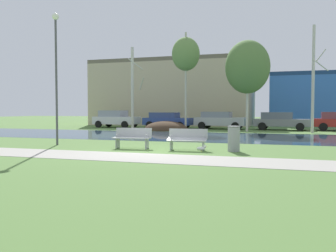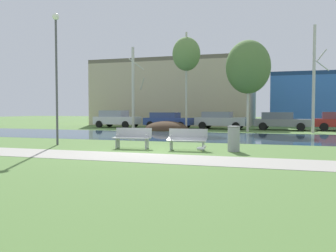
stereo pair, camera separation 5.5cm
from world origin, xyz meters
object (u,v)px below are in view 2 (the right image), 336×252
at_px(trash_bin, 234,138).
at_px(parked_wagon_fourth_grey, 281,121).
at_px(bench_right, 187,139).
at_px(parked_hatch_third_silver, 220,120).
at_px(parked_van_nearest_white, 116,119).
at_px(parked_sedan_second_blue, 168,120).
at_px(streetlamp, 56,59).
at_px(seagull, 201,148).
at_px(bench_left, 132,137).

bearing_deg(trash_bin, parked_wagon_fourth_grey, 83.43).
height_order(bench_right, parked_hatch_third_silver, parked_hatch_third_silver).
bearing_deg(parked_van_nearest_white, bench_right, -55.88).
bearing_deg(trash_bin, parked_sedan_second_blue, 115.88).
bearing_deg(streetlamp, seagull, -5.32).
xyz_separation_m(bench_left, parked_hatch_third_silver, (1.16, 16.42, 0.32)).
height_order(trash_bin, seagull, trash_bin).
height_order(trash_bin, parked_hatch_third_silver, parked_hatch_third_silver).
relative_size(parked_van_nearest_white, parked_wagon_fourth_grey, 0.96).
relative_size(seagull, parked_sedan_second_blue, 0.10).
bearing_deg(parked_sedan_second_blue, seagull, -68.28).
height_order(seagull, streetlamp, streetlamp).
xyz_separation_m(parked_van_nearest_white, parked_sedan_second_blue, (5.12, -0.14, -0.07)).
bearing_deg(parked_wagon_fourth_grey, parked_sedan_second_blue, -178.65).
height_order(streetlamp, parked_hatch_third_silver, streetlamp).
bearing_deg(seagull, parked_sedan_second_blue, 111.72).
relative_size(trash_bin, streetlamp, 0.16).
xyz_separation_m(bench_left, seagull, (3.06, -0.31, -0.34)).
distance_m(seagull, parked_hatch_third_silver, 16.85).
bearing_deg(bench_left, parked_sedan_second_blue, 102.18).
distance_m(bench_right, parked_sedan_second_blue, 17.15).
relative_size(trash_bin, parked_van_nearest_white, 0.24).
distance_m(seagull, parked_wagon_fourth_grey, 16.93).
xyz_separation_m(streetlamp, parked_van_nearest_white, (-4.63, 15.90, -3.18)).
height_order(bench_right, parked_wagon_fourth_grey, parked_wagon_fourth_grey).
bearing_deg(trash_bin, bench_left, -177.86).
distance_m(bench_left, streetlamp, 5.32).
distance_m(bench_right, trash_bin, 1.86).
height_order(trash_bin, parked_wagon_fourth_grey, parked_wagon_fourth_grey).
xyz_separation_m(streetlamp, parked_hatch_third_silver, (5.13, 16.07, -3.22)).
relative_size(streetlamp, parked_sedan_second_blue, 1.39).
relative_size(streetlamp, parked_van_nearest_white, 1.43).
bearing_deg(parked_van_nearest_white, parked_sedan_second_blue, -1.59).
relative_size(seagull, streetlamp, 0.07).
xyz_separation_m(bench_right, parked_sedan_second_blue, (-5.89, 16.11, 0.28)).
distance_m(parked_van_nearest_white, parked_sedan_second_blue, 5.12).
xyz_separation_m(bench_right, parked_hatch_third_silver, (-1.25, 16.42, 0.32)).
bearing_deg(bench_right, parked_wagon_fourth_grey, 77.20).
distance_m(trash_bin, parked_van_nearest_white, 20.60).
relative_size(bench_right, parked_hatch_third_silver, 0.37).
xyz_separation_m(trash_bin, parked_sedan_second_blue, (-7.74, 15.95, 0.23)).
xyz_separation_m(bench_left, parked_sedan_second_blue, (-3.48, 16.11, 0.28)).
xyz_separation_m(trash_bin, seagull, (-1.20, -0.47, -0.39)).
height_order(bench_right, streetlamp, streetlamp).
xyz_separation_m(seagull, parked_wagon_fourth_grey, (3.06, 16.64, 0.64)).
bearing_deg(parked_hatch_third_silver, parked_sedan_second_blue, -176.20).
height_order(parked_sedan_second_blue, parked_wagon_fourth_grey, parked_wagon_fourth_grey).
xyz_separation_m(trash_bin, parked_hatch_third_silver, (-3.10, 16.26, 0.27)).
bearing_deg(streetlamp, parked_sedan_second_blue, 88.23).
height_order(parked_sedan_second_blue, parked_hatch_third_silver, parked_hatch_third_silver).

